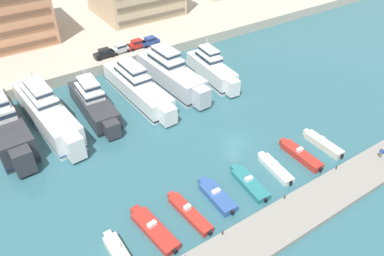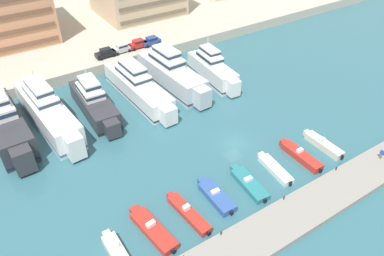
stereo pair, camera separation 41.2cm
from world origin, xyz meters
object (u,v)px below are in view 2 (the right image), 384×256
Objects in this scene: yacht_charcoal_far_left at (5,124)px; motorboat_cream_right at (323,145)px; pedestrian_near_edge at (382,153)px; car_black_far_left at (105,53)px; motorboat_teal_center at (249,183)px; car_silver_left at (121,48)px; car_blue_center_left at (151,41)px; motorboat_cream_far_left at (116,251)px; motorboat_red_left at (153,229)px; yacht_charcoal_mid_left at (94,102)px; yacht_white_center_left at (138,87)px; car_red_mid_left at (138,44)px; motorboat_blue_center_left at (216,196)px; yacht_white_left at (48,111)px; yacht_white_center_right at (212,69)px; motorboat_red_mid_right at (301,156)px; motorboat_red_mid_left at (188,213)px; motorboat_white_center_right at (275,169)px; yacht_silver_center at (172,73)px.

motorboat_cream_right is (38.96, -27.91, -2.19)m from yacht_charcoal_far_left.
car_black_far_left is at bearing 113.44° from pedestrian_near_edge.
car_silver_left reaches higher than motorboat_teal_center.
car_black_far_left is 10.45m from car_blue_center_left.
motorboat_cream_far_left is 0.71× the size of motorboat_red_left.
yacht_charcoal_mid_left is 4.09× the size of car_silver_left.
yacht_white_center_left reaches higher than car_red_mid_left.
motorboat_blue_center_left is 1.69× the size of car_black_far_left.
yacht_white_center_left reaches higher than motorboat_cream_far_left.
yacht_white_center_left reaches higher than motorboat_blue_center_left.
yacht_white_left is 30.76m from yacht_white_center_right.
motorboat_blue_center_left is (19.44, -27.49, -2.27)m from yacht_charcoal_far_left.
motorboat_red_left is 1.06× the size of motorboat_red_mid_right.
yacht_white_center_left is 32.75m from motorboat_cream_far_left.
yacht_white_center_left is at bearing -0.72° from yacht_white_left.
yacht_charcoal_far_left is at bearing 118.27° from motorboat_red_mid_left.
motorboat_cream_far_left reaches higher than motorboat_red_mid_left.
motorboat_teal_center is (2.32, -27.94, -1.80)m from yacht_white_center_left.
motorboat_blue_center_left is at bearing 178.62° from motorboat_red_mid_right.
motorboat_red_left is 33.66m from pedestrian_near_edge.
car_silver_left is (-11.43, 16.26, 0.91)m from yacht_white_center_right.
yacht_white_center_left reaches higher than motorboat_white_center_right.
yacht_white_left is 33.54m from motorboat_teal_center.
yacht_white_center_right is at bearing 39.59° from motorboat_cream_far_left.
yacht_white_center_right is 31.04m from motorboat_blue_center_left.
yacht_white_center_left is at bearing -103.51° from car_silver_left.
car_black_far_left reaches higher than motorboat_cream_right.
yacht_white_left reaches higher than motorboat_red_mid_right.
yacht_white_left is 15.81m from yacht_white_center_left.
motorboat_blue_center_left is at bearing -54.74° from yacht_charcoal_far_left.
yacht_charcoal_mid_left is 21.45m from car_red_mid_left.
motorboat_red_mid_right is 1.88× the size of car_silver_left.
car_black_far_left is (11.81, 41.66, 2.70)m from motorboat_red_left.
motorboat_cream_far_left is 47.08m from car_silver_left.
yacht_white_left is 2.82× the size of motorboat_red_mid_right.
car_black_far_left is (16.60, 42.17, 2.61)m from motorboat_cream_far_left.
car_black_far_left is at bearing 80.51° from motorboat_red_mid_left.
yacht_silver_center is at bearing 63.02° from motorboat_red_mid_left.
motorboat_cream_right is 44.34m from car_silver_left.
car_black_far_left is at bearing -175.72° from car_silver_left.
car_blue_center_left reaches higher than pedestrian_near_edge.
motorboat_red_left is 1.12× the size of motorboat_teal_center.
yacht_charcoal_mid_left is 27.72m from motorboat_blue_center_left.
motorboat_blue_center_left is at bearing -107.35° from car_blue_center_left.
motorboat_blue_center_left is 41.66m from car_black_far_left.
motorboat_cream_right is (9.72, -28.08, -2.07)m from yacht_silver_center.
yacht_silver_center reaches higher than car_silver_left.
car_silver_left is at bearing 109.66° from pedestrian_near_edge.
motorboat_cream_far_left is at bearing -140.41° from yacht_white_center_right.
motorboat_red_mid_left is 1.14× the size of motorboat_white_center_right.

